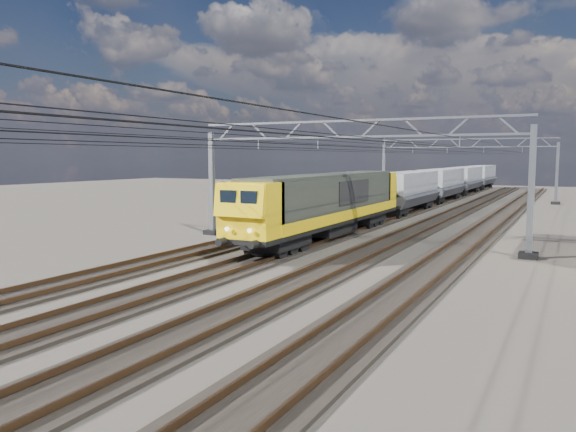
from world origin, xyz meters
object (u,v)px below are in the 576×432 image
at_px(locomotive, 328,201).
at_px(hopper_wagon_mid, 441,182).
at_px(hopper_wagon_lead, 407,189).
at_px(hopper_wagon_third, 464,178).
at_px(hopper_wagon_fourth, 481,175).
at_px(catenary_gantry_mid, 350,177).
at_px(catenary_gantry_far, 465,167).

distance_m(locomotive, hopper_wagon_mid, 31.90).
bearing_deg(hopper_wagon_lead, locomotive, -90.00).
xyz_separation_m(hopper_wagon_third, hopper_wagon_fourth, (0.00, 14.20, 0.00)).
bearing_deg(hopper_wagon_fourth, catenary_gantry_mid, -88.15).
bearing_deg(locomotive, hopper_wagon_third, 90.00).
distance_m(catenary_gantry_far, hopper_wagon_third, 11.90).
height_order(hopper_wagon_lead, hopper_wagon_third, same).
bearing_deg(catenary_gantry_mid, hopper_wagon_mid, 93.43).
bearing_deg(hopper_wagon_mid, catenary_gantry_mid, -86.57).
distance_m(catenary_gantry_mid, hopper_wagon_fourth, 61.87).
height_order(catenary_gantry_far, locomotive, catenary_gantry_far).
distance_m(catenary_gantry_mid, hopper_wagon_lead, 19.39).
xyz_separation_m(hopper_wagon_lead, hopper_wagon_third, (0.00, 28.40, 0.00)).
height_order(hopper_wagon_lead, hopper_wagon_fourth, same).
bearing_deg(hopper_wagon_lead, catenary_gantry_mid, -84.06).
bearing_deg(locomotive, catenary_gantry_far, 86.68).
height_order(catenary_gantry_mid, hopper_wagon_mid, catenary_gantry_mid).
relative_size(catenary_gantry_far, hopper_wagon_fourth, 1.53).
xyz_separation_m(locomotive, hopper_wagon_lead, (-0.00, 17.70, -0.09)).
relative_size(catenary_gantry_mid, locomotive, 0.94).
relative_size(hopper_wagon_lead, hopper_wagon_fourth, 1.00).
relative_size(catenary_gantry_far, hopper_wagon_lead, 1.53).
relative_size(catenary_gantry_far, hopper_wagon_mid, 1.53).
distance_m(catenary_gantry_mid, catenary_gantry_far, 36.00).
distance_m(hopper_wagon_third, hopper_wagon_fourth, 14.20).
height_order(locomotive, hopper_wagon_mid, locomotive).
height_order(catenary_gantry_mid, catenary_gantry_far, same).
xyz_separation_m(catenary_gantry_mid, hopper_wagon_third, (-2.00, 47.61, -1.67)).
bearing_deg(hopper_wagon_lead, hopper_wagon_fourth, 90.00).
xyz_separation_m(hopper_wagon_lead, hopper_wagon_fourth, (0.00, 42.60, 0.00)).
xyz_separation_m(catenary_gantry_far, hopper_wagon_lead, (-2.00, -16.79, -1.67)).
relative_size(hopper_wagon_lead, hopper_wagon_third, 1.00).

